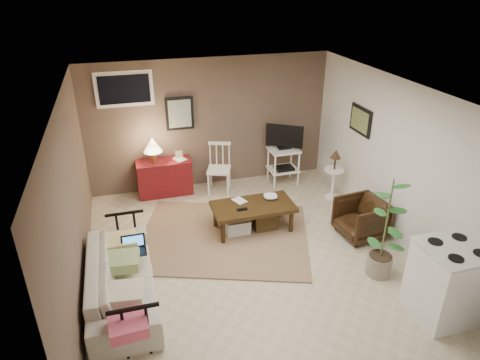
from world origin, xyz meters
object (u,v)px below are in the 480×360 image
object	(u,v)px
coffee_table	(252,215)
sofa	(121,272)
red_console	(163,174)
tv_stand	(284,153)
stove	(449,281)
spindle_chair	(219,170)
potted_plant	(386,226)
armchair	(361,217)
side_table	(334,168)

from	to	relation	value
coffee_table	sofa	bearing A→B (deg)	-152.80
coffee_table	red_console	bearing A→B (deg)	125.67
red_console	tv_stand	world-z (taller)	tv_stand
red_console	tv_stand	bearing A→B (deg)	-4.71
sofa	red_console	xyz separation A→B (m)	(0.86, 2.70, -0.00)
stove	red_console	bearing A→B (deg)	124.86
spindle_chair	potted_plant	xyz separation A→B (m)	(1.50, -3.01, 0.35)
coffee_table	potted_plant	xyz separation A→B (m)	(1.32, -1.53, 0.51)
spindle_chair	armchair	distance (m)	2.72
tv_stand	armchair	bearing A→B (deg)	-77.02
coffee_table	spindle_chair	distance (m)	1.50
side_table	potted_plant	bearing A→B (deg)	-100.56
side_table	stove	size ratio (longest dim) A/B	0.98
sofa	red_console	bearing A→B (deg)	-17.64
spindle_chair	side_table	world-z (taller)	side_table
red_console	stove	bearing A→B (deg)	-55.14
spindle_chair	stove	world-z (taller)	stove
coffee_table	red_console	distance (m)	2.03
sofa	side_table	xyz separation A→B (m)	(3.76, 1.68, 0.19)
sofa	side_table	distance (m)	4.12
sofa	spindle_chair	xyz separation A→B (m)	(1.86, 2.53, 0.04)
tv_stand	stove	xyz separation A→B (m)	(0.55, -3.86, -0.14)
sofa	stove	distance (m)	3.92
spindle_chair	tv_stand	bearing A→B (deg)	-0.80
red_console	stove	size ratio (longest dim) A/B	1.17
red_console	side_table	xyz separation A→B (m)	(2.90, -1.02, 0.19)
sofa	armchair	size ratio (longest dim) A/B	3.00
armchair	potted_plant	bearing A→B (deg)	-20.90
sofa	potted_plant	xyz separation A→B (m)	(3.36, -0.48, 0.38)
sofa	stove	xyz separation A→B (m)	(3.68, -1.35, 0.09)
red_console	potted_plant	distance (m)	4.06
side_table	stove	distance (m)	3.03
tv_stand	side_table	xyz separation A→B (m)	(0.63, -0.83, -0.04)
red_console	sofa	bearing A→B (deg)	-107.64
sofa	armchair	world-z (taller)	sofa
sofa	potted_plant	world-z (taller)	potted_plant
spindle_chair	potted_plant	bearing A→B (deg)	-63.55
coffee_table	red_console	world-z (taller)	red_console
red_console	armchair	xyz separation A→B (m)	(2.75, -2.26, -0.06)
potted_plant	stove	size ratio (longest dim) A/B	1.51
coffee_table	potted_plant	bearing A→B (deg)	-49.26
armchair	potted_plant	distance (m)	1.05
red_console	tv_stand	size ratio (longest dim) A/B	0.96
sofa	stove	size ratio (longest dim) A/B	2.08
sofa	armchair	bearing A→B (deg)	-83.01
coffee_table	tv_stand	distance (m)	1.86
coffee_table	red_console	xyz separation A→B (m)	(-1.18, 1.65, 0.12)
red_console	tv_stand	distance (m)	2.29
sofa	coffee_table	bearing A→B (deg)	-62.80
red_console	stove	xyz separation A→B (m)	(2.82, -4.05, 0.09)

